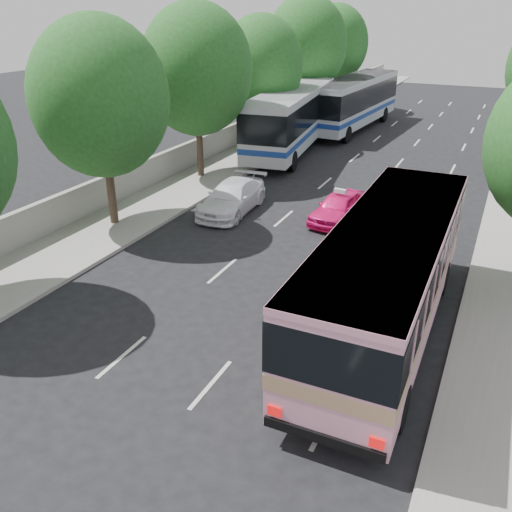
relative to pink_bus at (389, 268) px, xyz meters
The scene contains 14 objects.
ground 5.53m from the pink_bus, 152.81° to the right, with size 120.00×120.00×0.00m, color black.
sidewalk_left 22.06m from the pink_bus, 126.31° to the left, with size 4.00×90.00×0.15m, color #9E998E.
low_wall 23.10m from the pink_bus, 129.92° to the left, with size 0.30×90.00×1.50m, color #9E998E.
tree_left_b 13.89m from the pink_bus, 164.31° to the left, with size 5.70×5.70×8.88m.
tree_left_c 17.96m from the pink_bus, 138.45° to the left, with size 6.00×6.00×9.35m.
tree_left_d 23.80m from the pink_bus, 123.56° to the left, with size 5.52×5.52×8.60m.
tree_left_e 30.79m from the pink_bus, 115.07° to the left, with size 6.30×6.30×9.82m.
tree_left_f 38.16m from the pink_bus, 110.22° to the left, with size 5.88×5.88×9.16m.
pink_bus is the anchor object (origin of this frame).
pink_taxi 9.51m from the pink_bus, 115.30° to the left, with size 1.60×3.99×1.36m, color #FA1578.
white_pickup 11.82m from the pink_bus, 140.18° to the left, with size 2.01×4.94×1.43m, color white.
tour_coach_front 22.36m from the pink_bus, 118.88° to the left, with size 4.58×13.74×4.04m.
tour_coach_rear 29.49m from the pink_bus, 107.77° to the left, with size 3.76×13.27×3.92m.
taxi_roof_sign 9.41m from the pink_bus, 115.30° to the left, with size 0.55×0.18×0.18m, color silver.
Camera 1 is at (6.98, -11.89, 9.16)m, focal length 38.00 mm.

